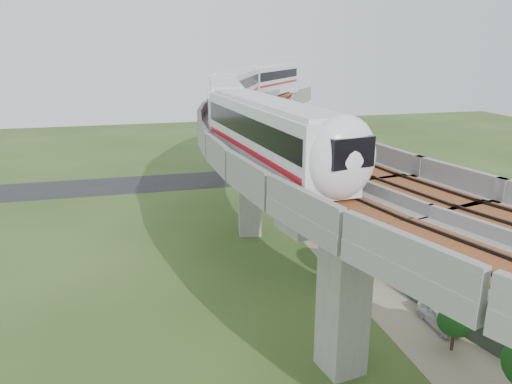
# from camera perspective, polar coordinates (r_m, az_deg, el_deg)

# --- Properties ---
(ground) EXTENTS (160.00, 160.00, 0.00)m
(ground) POSITION_cam_1_polar(r_m,az_deg,el_deg) (37.25, 1.73, -10.45)
(ground) COLOR #2B441B
(ground) RESTS_ON ground
(dirt_lot) EXTENTS (18.00, 26.00, 0.04)m
(dirt_lot) POSITION_cam_1_polar(r_m,az_deg,el_deg) (41.45, 21.73, -8.75)
(dirt_lot) COLOR gray
(dirt_lot) RESTS_ON ground
(asphalt_road) EXTENTS (60.00, 8.00, 0.03)m
(asphalt_road) POSITION_cam_1_polar(r_m,az_deg,el_deg) (64.79, -5.57, 1.41)
(asphalt_road) COLOR #232326
(asphalt_road) RESTS_ON ground
(viaduct) EXTENTS (19.58, 73.98, 11.40)m
(viaduct) POSITION_cam_1_polar(r_m,az_deg,el_deg) (35.33, 7.88, 3.55)
(viaduct) COLOR #99968E
(viaduct) RESTS_ON ground
(metro_train) EXTENTS (20.36, 59.09, 3.64)m
(metro_train) POSITION_cam_1_polar(r_m,az_deg,el_deg) (49.24, -0.46, 11.23)
(metro_train) COLOR silver
(metro_train) RESTS_ON ground
(fence) EXTENTS (3.87, 38.73, 1.50)m
(fence) POSITION_cam_1_polar(r_m,az_deg,el_deg) (40.47, 15.26, -7.59)
(fence) COLOR #2D382D
(fence) RESTS_ON ground
(tree_0) EXTENTS (2.31, 2.31, 3.15)m
(tree_0) POSITION_cam_1_polar(r_m,az_deg,el_deg) (60.40, 6.61, 2.36)
(tree_0) COLOR #382314
(tree_0) RESTS_ON ground
(tree_1) EXTENTS (3.17, 3.17, 3.69)m
(tree_1) POSITION_cam_1_polar(r_m,az_deg,el_deg) (52.04, 7.21, 0.20)
(tree_1) COLOR #382314
(tree_1) RESTS_ON ground
(tree_2) EXTENTS (2.64, 2.64, 2.99)m
(tree_2) POSITION_cam_1_polar(r_m,az_deg,el_deg) (44.19, 8.68, -3.53)
(tree_2) COLOR #382314
(tree_2) RESTS_ON ground
(tree_3) EXTENTS (3.14, 3.14, 3.25)m
(tree_3) POSITION_cam_1_polar(r_m,az_deg,el_deg) (37.86, 10.42, -7.07)
(tree_3) COLOR #382314
(tree_3) RESTS_ON ground
(tree_4) EXTENTS (1.96, 1.96, 2.68)m
(tree_4) POSITION_cam_1_polar(r_m,az_deg,el_deg) (31.22, 21.78, -13.63)
(tree_4) COLOR #382314
(tree_4) RESTS_ON ground
(car_white) EXTENTS (1.45, 3.55, 1.21)m
(car_white) POSITION_cam_1_polar(r_m,az_deg,el_deg) (33.94, 20.27, -13.22)
(car_white) COLOR silver
(car_white) RESTS_ON dirt_lot
(car_dark) EXTENTS (5.09, 3.25, 1.37)m
(car_dark) POSITION_cam_1_polar(r_m,az_deg,el_deg) (40.57, 15.86, -7.62)
(car_dark) COLOR black
(car_dark) RESTS_ON dirt_lot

